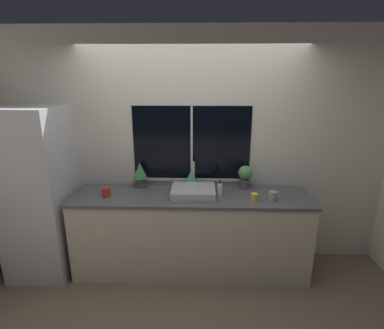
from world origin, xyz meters
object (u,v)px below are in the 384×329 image
refrigerator (39,193)px  potted_plant_right (245,175)px  sink (193,191)px  soap_bottle (220,189)px  potted_plant_center (191,179)px  potted_plant_left (140,173)px  mug_red (106,192)px  mug_grey (273,196)px  mug_yellow (254,197)px

refrigerator → potted_plant_right: refrigerator is taller
sink → soap_bottle: size_ratio=2.74×
sink → soap_bottle: 0.29m
sink → potted_plant_center: sink is taller
potted_plant_left → mug_red: (-0.32, -0.29, -0.12)m
sink → mug_red: (-0.94, -0.05, 0.01)m
potted_plant_center → soap_bottle: size_ratio=1.28×
mug_grey → mug_red: 1.77m
potted_plant_center → mug_yellow: (0.67, -0.36, -0.07)m
refrigerator → mug_yellow: 2.34m
refrigerator → sink: bearing=0.5°
potted_plant_left → potted_plant_right: bearing=0.0°
potted_plant_left → mug_yellow: size_ratio=3.73×
mug_grey → mug_yellow: (-0.19, 0.00, -0.01)m
soap_bottle → mug_grey: size_ratio=1.65×
soap_bottle → mug_red: 1.23m
mug_red → potted_plant_center: bearing=17.4°
potted_plant_right → mug_yellow: potted_plant_right is taller
refrigerator → potted_plant_right: (2.28, 0.25, 0.15)m
refrigerator → potted_plant_left: 1.12m
mug_red → mug_yellow: bearing=-2.6°
potted_plant_center → sink: bearing=-83.4°
potted_plant_center → potted_plant_right: (0.62, 0.00, 0.05)m
potted_plant_center → mug_grey: bearing=-22.8°
sink → soap_bottle: sink is taller
refrigerator → mug_grey: 2.53m
potted_plant_left → soap_bottle: 0.94m
mug_grey → mug_yellow: mug_grey is taller
mug_yellow → potted_plant_right: bearing=98.0°
potted_plant_right → mug_grey: bearing=-56.3°
potted_plant_left → potted_plant_right: size_ratio=1.09×
potted_plant_center → potted_plant_right: potted_plant_right is taller
sink → mug_yellow: 0.65m
soap_bottle → mug_grey: 0.56m
sink → potted_plant_right: size_ratio=1.75×
mug_yellow → potted_plant_left: bearing=164.2°
potted_plant_right → mug_red: potted_plant_right is taller
refrigerator → mug_red: 0.76m
sink → mug_yellow: bearing=-11.0°
potted_plant_right → soap_bottle: bearing=-143.4°
refrigerator → mug_yellow: (2.33, -0.11, 0.02)m
refrigerator → potted_plant_right: size_ratio=6.99×
refrigerator → potted_plant_left: size_ratio=6.43×
potted_plant_center → mug_yellow: bearing=-28.1°
potted_plant_right → mug_grey: (0.24, -0.36, -0.11)m
refrigerator → mug_red: (0.76, -0.04, 0.04)m
sink → mug_yellow: (0.64, -0.12, -0.01)m
mug_grey → mug_red: size_ratio=1.00×
refrigerator → potted_plant_right: bearing=6.1°
refrigerator → potted_plant_center: refrigerator is taller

